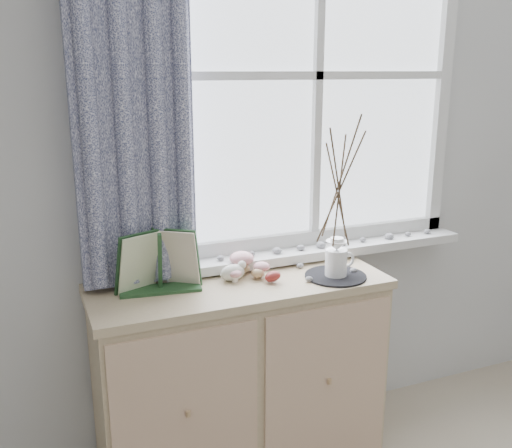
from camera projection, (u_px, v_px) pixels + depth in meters
name	position (u px, v px, depth m)	size (l,w,h in m)	color
sideboard	(241.00, 377.00, 2.39)	(1.20, 0.45, 0.85)	tan
botanical_book	(161.00, 263.00, 2.14)	(0.36, 0.13, 0.25)	#1F4221
toadstool_cluster	(245.00, 263.00, 2.35)	(0.18, 0.16, 0.10)	white
wooden_eggs	(257.00, 273.00, 2.32)	(0.13, 0.17, 0.07)	tan
songbird_figurine	(233.00, 271.00, 2.30)	(0.14, 0.07, 0.07)	white
crocheted_doily	(336.00, 276.00, 2.34)	(0.25, 0.25, 0.01)	black
twig_pitcher	(339.00, 184.00, 2.24)	(0.28, 0.28, 0.68)	white
sideboard_pebbles	(308.00, 270.00, 2.39)	(0.33, 0.23, 0.02)	gray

